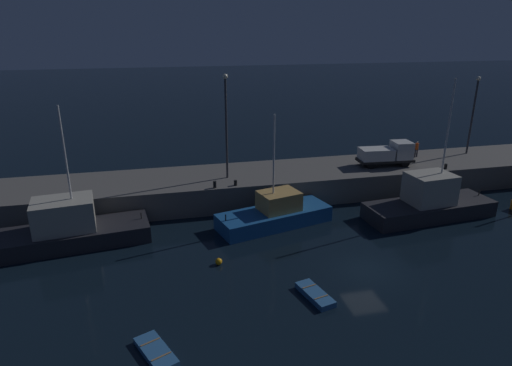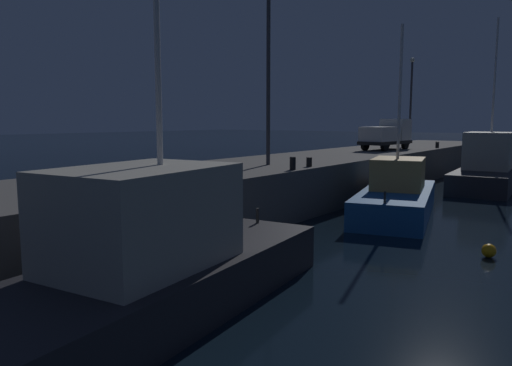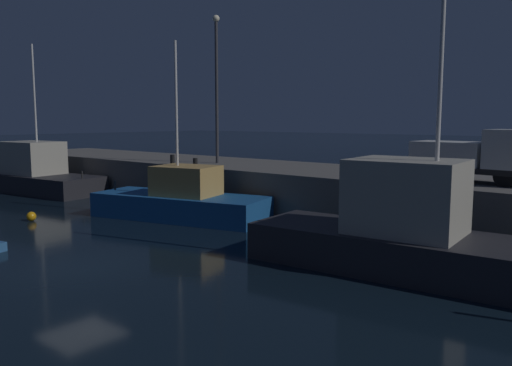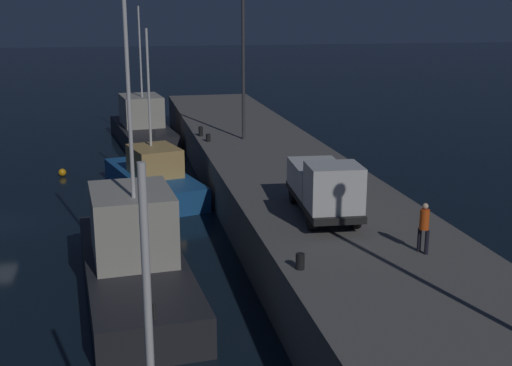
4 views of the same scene
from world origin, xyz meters
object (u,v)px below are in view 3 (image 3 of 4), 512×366
(fishing_trawler_green, at_px, (409,234))
(fishing_boat_white, at_px, (34,174))
(lamp_post_west, at_px, (217,79))
(utility_truck, at_px, (475,156))
(fishing_trawler_red, at_px, (181,200))
(bollard_central, at_px, (195,162))
(mooring_buoy_mid, at_px, (31,216))
(bollard_west, at_px, (172,159))

(fishing_trawler_green, bearing_deg, fishing_boat_white, 177.03)
(fishing_boat_white, distance_m, lamp_post_west, 15.47)
(lamp_post_west, bearing_deg, utility_truck, 0.32)
(fishing_trawler_red, xyz_separation_m, bollard_central, (-2.62, 3.50, 1.67))
(mooring_buoy_mid, relative_size, bollard_west, 0.80)
(fishing_trawler_red, height_order, fishing_boat_white, fishing_boat_white)
(fishing_trawler_green, bearing_deg, utility_truck, 91.38)
(fishing_trawler_green, relative_size, mooring_buoy_mid, 24.25)
(fishing_trawler_red, relative_size, bollard_central, 21.41)
(bollard_central, bearing_deg, fishing_trawler_red, -53.15)
(utility_truck, bearing_deg, bollard_central, -171.48)
(bollard_west, xyz_separation_m, bollard_central, (1.84, 0.22, -0.07))
(fishing_trawler_green, bearing_deg, fishing_trawler_red, 173.74)
(fishing_boat_white, relative_size, fishing_trawler_green, 1.00)
(bollard_west, bearing_deg, bollard_central, 6.77)
(fishing_trawler_green, xyz_separation_m, bollard_central, (-15.76, 4.94, 1.32))
(lamp_post_west, bearing_deg, fishing_boat_white, -156.19)
(utility_truck, bearing_deg, lamp_post_west, -179.68)
(lamp_post_west, distance_m, bollard_west, 5.78)
(mooring_buoy_mid, bearing_deg, lamp_post_west, 77.15)
(utility_truck, height_order, bollard_west, utility_truck)
(fishing_boat_white, height_order, fishing_trawler_green, fishing_trawler_green)
(lamp_post_west, bearing_deg, bollard_west, -121.45)
(fishing_trawler_green, xyz_separation_m, lamp_post_west, (-16.09, 7.18, 6.40))
(mooring_buoy_mid, height_order, bollard_central, bollard_central)
(utility_truck, bearing_deg, fishing_boat_white, -168.67)
(fishing_trawler_green, relative_size, utility_truck, 2.09)
(fishing_boat_white, bearing_deg, bollard_west, 15.81)
(bollard_central, bearing_deg, utility_truck, 8.52)
(lamp_post_west, xyz_separation_m, utility_truck, (15.91, 0.09, -4.12))
(fishing_boat_white, bearing_deg, lamp_post_west, 23.81)
(fishing_trawler_green, xyz_separation_m, mooring_buoy_mid, (-18.63, -3.94, -1.08))
(bollard_central, bearing_deg, fishing_boat_white, -165.41)
(mooring_buoy_mid, relative_size, utility_truck, 0.09)
(fishing_trawler_green, height_order, bollard_central, fishing_trawler_green)
(fishing_trawler_red, bearing_deg, fishing_trawler_green, -6.26)
(lamp_post_west, relative_size, bollard_central, 20.00)
(utility_truck, relative_size, bollard_west, 9.25)
(bollard_west, bearing_deg, mooring_buoy_mid, -96.79)
(utility_truck, height_order, bollard_central, utility_truck)
(mooring_buoy_mid, distance_m, utility_truck, 21.85)
(fishing_trawler_green, distance_m, utility_truck, 7.62)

